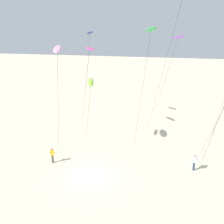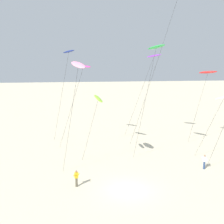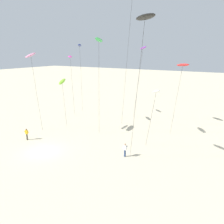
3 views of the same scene
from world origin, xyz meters
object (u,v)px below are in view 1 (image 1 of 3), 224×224
kite_purple (178,38)px  kite_magenta (90,49)px  kite_lime (91,83)px  kite_flyer_middle (194,162)px  kite_pink (57,50)px  kite_navy (90,34)px  kite_flyer_nearest (52,155)px  kite_green (151,31)px

kite_purple → kite_magenta: 11.54m
kite_purple → kite_lime: (-8.71, -8.88, -4.72)m
kite_purple → kite_flyer_middle: kite_purple is taller
kite_flyer_middle → kite_pink: bearing=-175.9°
kite_pink → kite_purple: bearing=48.4°
kite_navy → kite_lime: (3.26, -8.29, -5.23)m
kite_flyer_nearest → kite_lime: bearing=62.6°
kite_pink → kite_flyer_middle: (13.90, 1.00, -10.74)m
kite_lime → kite_flyer_middle: bearing=-11.4°
kite_purple → kite_flyer_middle: (3.03, -11.24, -11.68)m
kite_navy → kite_flyer_nearest: 18.04m
kite_purple → kite_green: 9.04m
kite_green → kite_flyer_middle: bearing=-25.7°
kite_magenta → kite_flyer_nearest: bearing=-97.3°
kite_magenta → kite_flyer_nearest: 13.53m
kite_navy → kite_flyer_middle: (15.00, -10.65, -12.19)m
kite_green → kite_magenta: bearing=156.5°
kite_flyer_nearest → kite_flyer_middle: bearing=10.4°
kite_magenta → kite_flyer_nearest: size_ratio=6.94×
kite_magenta → kite_flyer_nearest: (-1.11, -8.62, -10.37)m
kite_pink → kite_green: bearing=22.2°
kite_purple → kite_magenta: kite_purple is taller
kite_flyer_nearest → kite_purple: bearing=50.8°
kite_magenta → kite_flyer_nearest: kite_magenta is taller
kite_green → kite_pink: kite_green is taller
kite_purple → kite_pink: size_ratio=1.07×
kite_pink → kite_magenta: 7.03m
kite_purple → kite_navy: 12.00m
kite_navy → kite_magenta: 5.31m
kite_navy → kite_flyer_middle: bearing=-35.4°
kite_lime → kite_flyer_middle: size_ratio=5.03×
kite_green → kite_lime: kite_green is taller
kite_purple → kite_pink: bearing=-131.6°
kite_green → kite_lime: 8.57m
kite_magenta → kite_pink: bearing=-95.5°
kite_lime → kite_flyer_nearest: kite_lime is taller
kite_pink → kite_lime: kite_pink is taller
kite_flyer_nearest → kite_magenta: bearing=82.7°
kite_magenta → kite_lime: (1.48, -3.63, -3.41)m
kite_purple → kite_lime: kite_purple is taller
kite_purple → kite_flyer_middle: bearing=-74.9°
kite_navy → kite_lime: 10.33m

